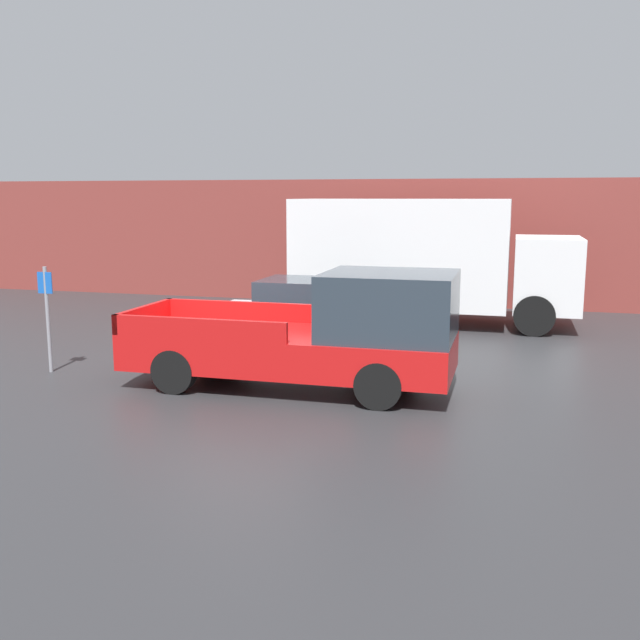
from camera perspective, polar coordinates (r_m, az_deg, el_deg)
ground_plane at (r=13.72m, az=-7.19°, el=-4.07°), size 60.00×60.00×0.00m
building_wall at (r=22.33m, az=1.93°, el=6.30°), size 28.00×0.15×3.81m
pickup_truck at (r=12.18m, az=0.14°, el=-1.16°), size 5.64×2.08×2.05m
car at (r=15.43m, az=-0.63°, el=0.48°), size 4.29×1.84×1.52m
delivery_truck at (r=18.73m, az=8.23°, el=5.01°), size 7.22×2.42×3.22m
parking_sign at (r=14.28m, az=-20.98°, el=0.56°), size 0.30×0.07×2.00m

